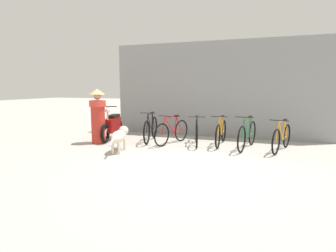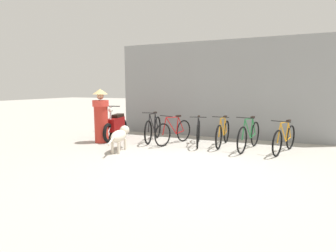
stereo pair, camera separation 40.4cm
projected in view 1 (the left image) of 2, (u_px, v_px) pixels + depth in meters
ground_plane at (191, 166)px, 5.56m from camera, size 60.00×60.00×0.00m
shop_wall_back at (217, 90)px, 8.67m from camera, size 7.14×0.20×3.15m
bicycle_0 at (151, 129)px, 8.09m from camera, size 0.46×1.74×0.92m
bicycle_1 at (172, 132)px, 7.70m from camera, size 0.62×1.54×0.86m
bicycle_2 at (197, 132)px, 7.63m from camera, size 0.51×1.58×0.86m
bicycle_3 at (221, 133)px, 7.53m from camera, size 0.46×1.66×0.87m
bicycle_4 at (247, 135)px, 7.08m from camera, size 0.53×1.76×0.91m
bicycle_5 at (282, 138)px, 6.81m from camera, size 0.64×1.61×0.85m
motorcycle at (112, 125)px, 8.39m from camera, size 0.58×1.83×1.09m
stray_dog at (120, 136)px, 6.76m from camera, size 0.46×1.28×0.62m
person_in_robes at (98, 115)px, 7.72m from camera, size 0.65×0.65×1.61m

